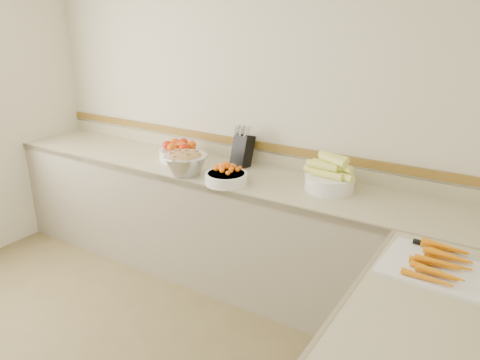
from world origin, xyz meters
The scene contains 8 objects.
back_wall centered at (0.00, 2.00, 1.30)m, with size 4.00×4.00×0.00m, color beige.
counter_back centered at (0.00, 1.68, 0.45)m, with size 4.00×0.65×1.08m.
knife_block centered at (0.05, 1.87, 1.03)m, with size 0.16×0.19×0.33m.
tomato_bowl centered at (-0.47, 1.73, 0.97)m, with size 0.32×0.32×0.16m.
cherry_tomato_bowl centered at (0.16, 1.47, 0.96)m, with size 0.30×0.30×0.16m.
corn_bowl centered at (0.82, 1.74, 0.99)m, with size 0.37×0.33×0.25m.
rhubarb_bowl centered at (-0.20, 1.47, 0.99)m, with size 0.32×0.32×0.18m.
cutting_board centered at (1.66, 1.04, 0.92)m, with size 0.53×0.43×0.07m.
Camera 1 is at (1.88, -1.08, 2.05)m, focal length 35.00 mm.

